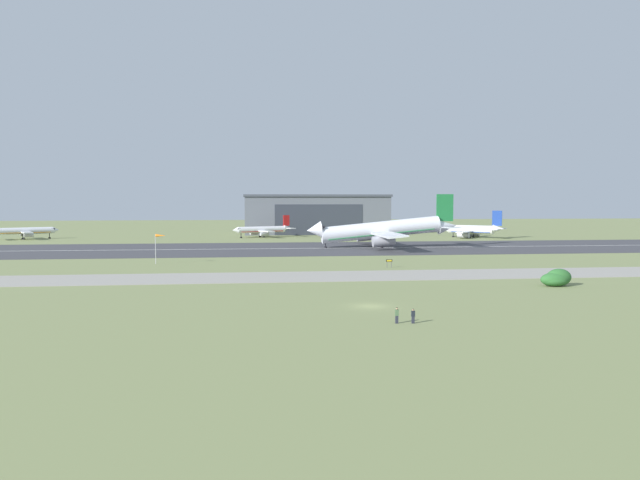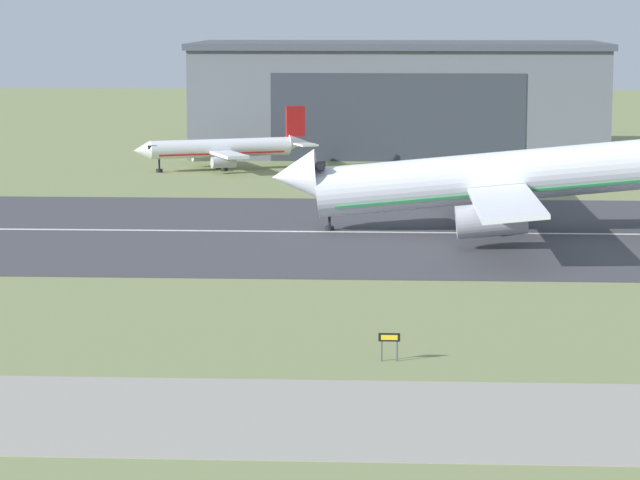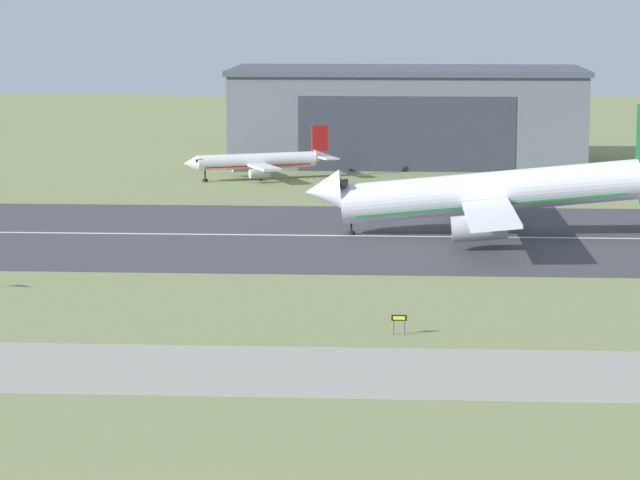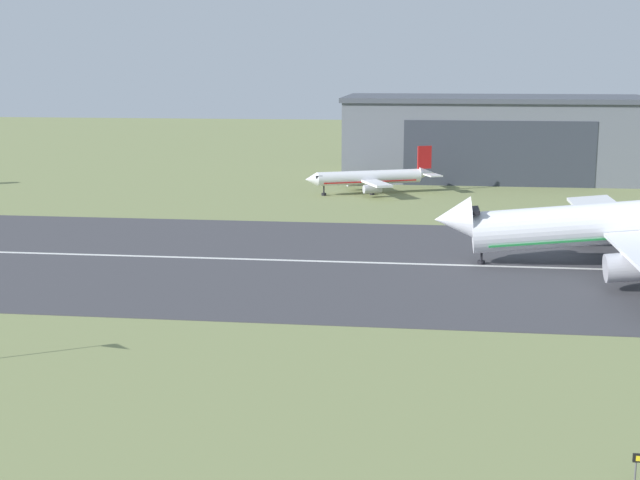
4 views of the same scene
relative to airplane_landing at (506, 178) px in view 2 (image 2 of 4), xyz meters
The scene contains 8 objects.
ground_plane 54.93m from the airplane_landing, 115.29° to the right, with size 609.13×609.13×0.00m, color #7A8451.
runway_strip 23.92m from the airplane_landing, behind, with size 369.13×49.81×0.06m, color #3D3D42.
runway_centreline 23.91m from the airplane_landing, behind, with size 332.21×0.70×0.01m, color silver.
taxiway_road 69.88m from the airplane_landing, 109.58° to the right, with size 276.85×15.27×0.05m, color gray.
hangar_building 79.80m from the airplane_landing, 97.47° to the left, with size 58.60×28.38×15.88m.
airplane_landing is the anchor object (origin of this frame).
airplane_parked_east 62.71m from the airplane_landing, 121.61° to the left, with size 23.66×18.16×8.01m.
runway_sign 54.16m from the airplane_landing, 100.97° to the right, with size 1.28×0.13×1.68m.
Camera 2 is at (13.83, -42.42, 20.47)m, focal length 85.00 mm.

